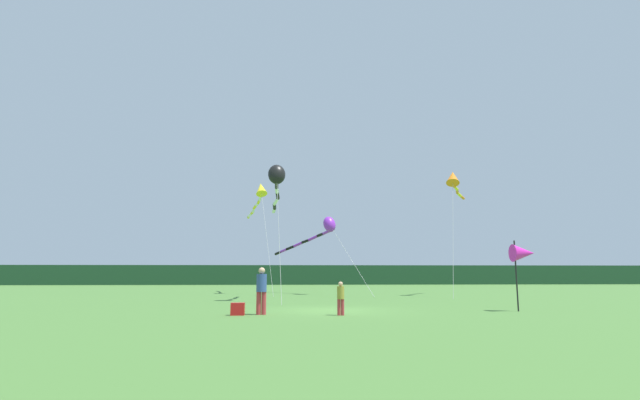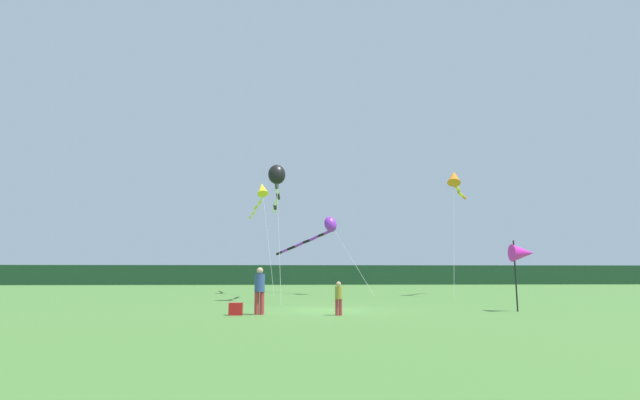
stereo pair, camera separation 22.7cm
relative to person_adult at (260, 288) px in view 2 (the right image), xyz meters
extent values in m
plane|color=#477533|center=(2.63, 1.81, -0.94)|extent=(120.00, 120.00, 0.00)
cube|color=#1E4228|center=(2.63, 46.81, 0.32)|extent=(108.00, 3.33, 2.53)
cylinder|color=#B23338|center=(-0.09, 0.00, -0.54)|extent=(0.17, 0.17, 0.81)
cylinder|color=#B23338|center=(0.09, 0.00, -0.54)|extent=(0.17, 0.17, 0.81)
cylinder|color=#334C8C|center=(0.00, 0.00, 0.19)|extent=(0.37, 0.37, 0.64)
sphere|color=tan|center=(0.00, 0.00, 0.63)|extent=(0.24, 0.24, 0.24)
cylinder|color=#B23338|center=(2.78, -0.46, -0.66)|extent=(0.12, 0.12, 0.57)
cylinder|color=#B23338|center=(2.91, -0.46, -0.66)|extent=(0.12, 0.12, 0.57)
cylinder|color=olive|center=(2.85, -0.46, -0.15)|extent=(0.26, 0.26, 0.45)
sphere|color=tan|center=(2.85, -0.46, 0.16)|extent=(0.17, 0.17, 0.17)
cube|color=red|center=(-0.82, -0.18, -0.73)|extent=(0.48, 0.32, 0.44)
cylinder|color=black|center=(10.00, 0.88, 0.44)|extent=(0.06, 0.06, 2.78)
cone|color=#E026B2|center=(10.35, 0.88, 1.33)|extent=(0.90, 0.70, 0.70)
cylinder|color=#B2B2B2|center=(11.30, 11.70, 3.04)|extent=(1.65, 3.82, 7.98)
cone|color=orange|center=(12.12, 13.60, 7.02)|extent=(1.32, 1.49, 1.26)
cylinder|color=orange|center=(12.30, 13.97, 6.58)|extent=(0.55, 0.85, 0.31)
cylinder|color=yellow|center=(12.69, 14.68, 6.48)|extent=(0.60, 0.82, 0.28)
cylinder|color=orange|center=(13.04, 15.42, 6.39)|extent=(0.48, 0.86, 0.30)
cylinder|color=yellow|center=(13.42, 16.13, 6.29)|extent=(0.66, 0.80, 0.32)
cylinder|color=orange|center=(13.90, 16.79, 6.18)|extent=(0.65, 0.80, 0.29)
cylinder|color=#B2B2B2|center=(-0.58, 15.52, 2.92)|extent=(1.18, 3.95, 7.74)
cone|color=yellow|center=(-1.16, 17.49, 6.79)|extent=(1.14, 1.38, 1.25)
cylinder|color=yellow|center=(-1.18, 17.78, 6.35)|extent=(0.26, 0.63, 0.30)
cylinder|color=white|center=(-1.27, 18.35, 6.21)|extent=(0.33, 0.67, 0.38)
cylinder|color=yellow|center=(-1.40, 18.91, 6.03)|extent=(0.34, 0.66, 0.36)
cylinder|color=white|center=(-1.56, 19.47, 5.90)|extent=(0.38, 0.64, 0.28)
cylinder|color=yellow|center=(-1.76, 20.01, 5.77)|extent=(0.43, 0.67, 0.38)
cylinder|color=white|center=(-1.92, 20.56, 5.57)|extent=(0.30, 0.67, 0.39)
cylinder|color=yellow|center=(-2.05, 21.12, 5.44)|extent=(0.38, 0.64, 0.27)
cylinder|color=white|center=(-2.28, 21.65, 5.32)|extent=(0.47, 0.65, 0.36)
cylinder|color=yellow|center=(-2.45, 22.19, 5.21)|extent=(0.27, 0.62, 0.26)
cylinder|color=#B2B2B2|center=(0.46, 6.65, 2.49)|extent=(0.42, 2.98, 6.88)
ellipsoid|color=black|center=(0.26, 8.13, 5.93)|extent=(1.08, 1.13, 1.29)
cylinder|color=black|center=(0.25, 8.50, 5.40)|extent=(0.22, 0.80, 0.34)
cylinder|color=white|center=(0.25, 9.26, 5.26)|extent=(0.21, 0.79, 0.33)
cylinder|color=black|center=(0.27, 10.01, 5.07)|extent=(0.24, 0.82, 0.43)
cylinder|color=white|center=(0.17, 10.74, 4.83)|extent=(0.45, 0.84, 0.44)
cylinder|color=black|center=(0.05, 11.48, 4.62)|extent=(0.20, 0.80, 0.37)
cylinder|color=white|center=(0.01, 12.23, 4.48)|extent=(0.30, 0.80, 0.31)
cylinder|color=#B2B2B2|center=(5.06, 14.01, 1.52)|extent=(2.50, 3.83, 4.94)
ellipsoid|color=purple|center=(3.83, 15.91, 3.98)|extent=(1.42, 1.53, 1.42)
cylinder|color=purple|center=(3.64, 16.31, 3.45)|extent=(0.56, 0.90, 0.33)
cylinder|color=black|center=(3.27, 17.10, 3.33)|extent=(0.57, 0.90, 0.31)
cylinder|color=purple|center=(2.77, 17.80, 3.14)|extent=(0.80, 0.80, 0.46)
cylinder|color=black|center=(2.22, 18.47, 2.94)|extent=(0.67, 0.87, 0.34)
cylinder|color=purple|center=(1.68, 19.15, 2.74)|extent=(0.78, 0.81, 0.44)
cylinder|color=black|center=(1.08, 19.79, 2.52)|extent=(0.77, 0.81, 0.40)
cylinder|color=purple|center=(0.56, 20.48, 2.33)|extent=(0.64, 0.88, 0.36)
cylinder|color=black|center=(0.10, 21.23, 2.17)|extent=(0.65, 0.88, 0.36)
camera|label=1|loc=(1.00, -17.69, 0.53)|focal=26.74mm
camera|label=2|loc=(1.23, -17.71, 0.53)|focal=26.74mm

